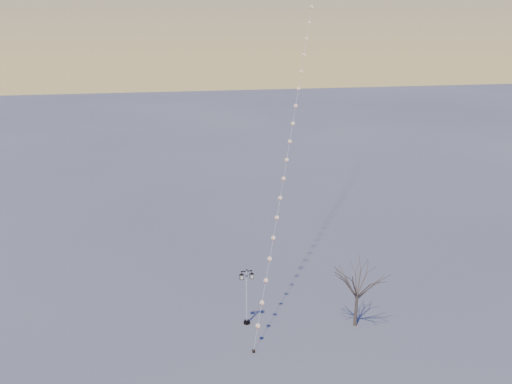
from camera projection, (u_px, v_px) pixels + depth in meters
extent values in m
plane|color=#525353|center=(272.00, 341.00, 35.56)|extent=(300.00, 300.00, 0.00)
cylinder|color=black|center=(247.00, 322.00, 37.72)|extent=(0.49, 0.49, 0.14)
cylinder|color=black|center=(247.00, 321.00, 37.68)|extent=(0.35, 0.35, 0.12)
cylinder|color=silver|center=(247.00, 295.00, 37.03)|extent=(0.11, 0.11, 4.13)
cylinder|color=black|center=(247.00, 276.00, 36.55)|extent=(0.18, 0.18, 0.05)
cube|color=black|center=(247.00, 271.00, 36.44)|extent=(0.83, 0.05, 0.05)
sphere|color=black|center=(247.00, 270.00, 36.41)|extent=(0.12, 0.12, 0.12)
pyramid|color=black|center=(241.00, 273.00, 36.41)|extent=(0.39, 0.39, 0.12)
cube|color=beige|center=(241.00, 277.00, 36.50)|extent=(0.23, 0.23, 0.30)
cube|color=black|center=(242.00, 279.00, 36.55)|extent=(0.26, 0.26, 0.04)
pyramid|color=black|center=(252.00, 272.00, 36.55)|extent=(0.39, 0.39, 0.12)
cube|color=beige|center=(252.00, 276.00, 36.63)|extent=(0.23, 0.23, 0.30)
cube|color=black|center=(252.00, 278.00, 36.68)|extent=(0.26, 0.26, 0.04)
cone|color=#4A3E33|center=(356.00, 310.00, 37.14)|extent=(0.29, 0.29, 2.49)
cylinder|color=black|center=(254.00, 351.00, 34.34)|extent=(0.20, 0.20, 0.20)
cylinder|color=black|center=(254.00, 351.00, 34.33)|extent=(0.03, 0.03, 0.25)
cone|color=#F84E23|center=(307.00, 21.00, 44.89)|extent=(0.08, 0.08, 0.28)
cylinder|color=white|center=(254.00, 344.00, 34.19)|extent=(0.02, 0.02, 0.81)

